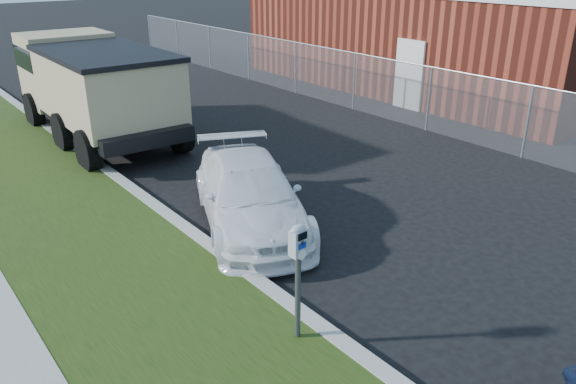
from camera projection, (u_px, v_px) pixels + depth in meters
ground at (386, 243)px, 9.85m from camera, size 120.00×120.00×0.00m
streetside at (19, 299)px, 8.11m from camera, size 6.12×50.00×0.15m
chainlink_fence at (355, 70)px, 17.83m from camera, size 0.06×30.06×30.00m
brick_building at (449, 26)px, 21.62m from camera, size 9.20×14.20×4.17m
parking_meter at (298, 257)px, 6.78m from camera, size 0.23×0.16×1.58m
white_wagon at (248, 193)px, 10.35m from camera, size 3.28×4.56×1.23m
dump_truck at (92, 84)px, 15.09m from camera, size 2.74×6.65×2.58m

